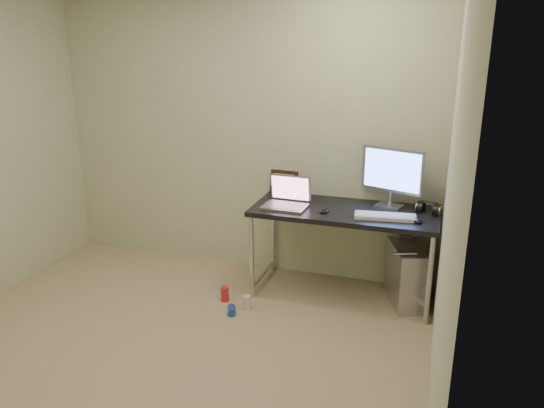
# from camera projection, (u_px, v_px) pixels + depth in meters

# --- Properties ---
(floor) EXTENTS (3.50, 3.50, 0.00)m
(floor) POSITION_uv_depth(u_px,v_px,m) (149.00, 367.00, 3.48)
(floor) COLOR tan
(floor) RESTS_ON ground
(wall_back) EXTENTS (3.50, 0.02, 2.50)m
(wall_back) POSITION_uv_depth(u_px,v_px,m) (243.00, 134.00, 4.68)
(wall_back) COLOR beige
(wall_back) RESTS_ON ground
(wall_right) EXTENTS (0.02, 3.50, 2.50)m
(wall_right) POSITION_uv_depth(u_px,v_px,m) (448.00, 214.00, 2.58)
(wall_right) COLOR beige
(wall_right) RESTS_ON ground
(desk) EXTENTS (1.48, 0.65, 0.75)m
(desk) POSITION_uv_depth(u_px,v_px,m) (344.00, 219.00, 4.27)
(desk) COLOR black
(desk) RESTS_ON ground
(tower_computer) EXTENTS (0.35, 0.51, 0.52)m
(tower_computer) POSITION_uv_depth(u_px,v_px,m) (405.00, 275.00, 4.25)
(tower_computer) COLOR silver
(tower_computer) RESTS_ON ground
(cable_a) EXTENTS (0.01, 0.16, 0.69)m
(cable_a) POSITION_uv_depth(u_px,v_px,m) (403.00, 244.00, 4.46)
(cable_a) COLOR black
(cable_a) RESTS_ON ground
(cable_b) EXTENTS (0.02, 0.11, 0.71)m
(cable_b) POSITION_uv_depth(u_px,v_px,m) (414.00, 249.00, 4.42)
(cable_b) COLOR black
(cable_b) RESTS_ON ground
(can_red) EXTENTS (0.08, 0.08, 0.12)m
(can_red) POSITION_uv_depth(u_px,v_px,m) (225.00, 294.00, 4.33)
(can_red) COLOR red
(can_red) RESTS_ON ground
(can_white) EXTENTS (0.09, 0.09, 0.12)m
(can_white) POSITION_uv_depth(u_px,v_px,m) (247.00, 303.00, 4.20)
(can_white) COLOR silver
(can_white) RESTS_ON ground
(can_blue) EXTENTS (0.10, 0.13, 0.06)m
(can_blue) POSITION_uv_depth(u_px,v_px,m) (232.00, 310.00, 4.14)
(can_blue) COLOR #1944B9
(can_blue) RESTS_ON ground
(laptop) EXTENTS (0.36, 0.30, 0.24)m
(laptop) POSITION_uv_depth(u_px,v_px,m) (287.00, 199.00, 4.31)
(laptop) COLOR #B2B1BA
(laptop) RESTS_ON desk
(monitor) EXTENTS (0.50, 0.21, 0.48)m
(monitor) POSITION_uv_depth(u_px,v_px,m) (392.00, 173.00, 4.23)
(monitor) COLOR #B2B1BA
(monitor) RESTS_ON desk
(keyboard) EXTENTS (0.47, 0.21, 0.03)m
(keyboard) POSITION_uv_depth(u_px,v_px,m) (385.00, 217.00, 4.03)
(keyboard) COLOR silver
(keyboard) RESTS_ON desk
(mouse_right) EXTENTS (0.10, 0.13, 0.04)m
(mouse_right) POSITION_uv_depth(u_px,v_px,m) (417.00, 220.00, 3.94)
(mouse_right) COLOR black
(mouse_right) RESTS_ON desk
(mouse_left) EXTENTS (0.09, 0.12, 0.04)m
(mouse_left) POSITION_uv_depth(u_px,v_px,m) (324.00, 210.00, 4.17)
(mouse_left) COLOR black
(mouse_left) RESTS_ON desk
(headphones) EXTENTS (0.20, 0.12, 0.12)m
(headphones) POSITION_uv_depth(u_px,v_px,m) (429.00, 209.00, 4.15)
(headphones) COLOR black
(headphones) RESTS_ON desk
(picture_frame) EXTENTS (0.25, 0.09, 0.20)m
(picture_frame) POSITION_uv_depth(u_px,v_px,m) (284.00, 182.00, 4.66)
(picture_frame) COLOR black
(picture_frame) RESTS_ON desk
(webcam) EXTENTS (0.04, 0.04, 0.11)m
(webcam) POSITION_uv_depth(u_px,v_px,m) (298.00, 187.00, 4.58)
(webcam) COLOR silver
(webcam) RESTS_ON desk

